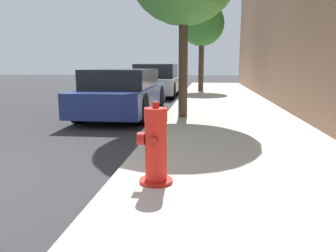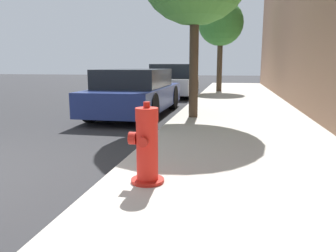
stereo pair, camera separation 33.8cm
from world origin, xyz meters
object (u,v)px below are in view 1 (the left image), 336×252
parked_car_near (124,93)px  parked_car_mid (157,81)px  fire_hydrant (155,147)px  street_tree_far (202,24)px

parked_car_near → parked_car_mid: size_ratio=1.11×
parked_car_near → fire_hydrant: bearing=-72.3°
fire_hydrant → parked_car_mid: bearing=98.6°
parked_car_near → street_tree_far: street_tree_far is taller
fire_hydrant → parked_car_mid: 10.79m
fire_hydrant → parked_car_near: size_ratio=0.20×
parked_car_near → parked_car_mid: bearing=89.3°
parked_car_mid → street_tree_far: bearing=43.4°
street_tree_far → parked_car_mid: bearing=-136.6°
fire_hydrant → street_tree_far: street_tree_far is taller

